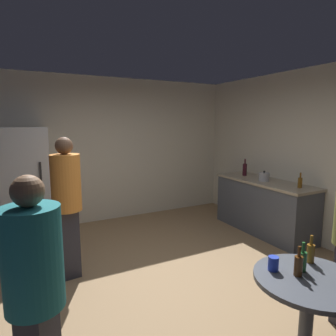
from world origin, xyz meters
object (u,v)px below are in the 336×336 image
object	(u,v)px
beer_bottle_on_counter	(300,182)
person_in_orange_shirt	(67,197)
foreground_table	(308,291)
beer_bottle_green	(302,261)
refrigerator	(25,185)
person_in_teal_shirt	(35,285)
beer_bottle_brown	(298,265)
beer_bottle_amber	(311,253)
wine_bottle_on_counter	(245,169)
kettle	(264,177)
plastic_cup_blue	(273,263)

from	to	relation	value
beer_bottle_on_counter	person_in_orange_shirt	distance (m)	3.31
foreground_table	beer_bottle_green	size ratio (longest dim) A/B	3.48
refrigerator	person_in_teal_shirt	size ratio (longest dim) A/B	1.14
beer_bottle_brown	person_in_orange_shirt	world-z (taller)	person_in_orange_shirt
person_in_orange_shirt	person_in_teal_shirt	world-z (taller)	person_in_orange_shirt
beer_bottle_green	person_in_teal_shirt	bearing A→B (deg)	168.10
beer_bottle_on_counter	beer_bottle_amber	size ratio (longest dim) A/B	1.00
refrigerator	person_in_orange_shirt	bearing A→B (deg)	-75.02
foreground_table	person_in_teal_shirt	distance (m)	1.90
wine_bottle_on_counter	kettle	bearing A→B (deg)	-96.38
kettle	person_in_teal_shirt	world-z (taller)	person_in_teal_shirt
beer_bottle_amber	plastic_cup_blue	xyz separation A→B (m)	(-0.37, 0.05, -0.03)
beer_bottle_on_counter	beer_bottle_brown	distance (m)	2.47
refrigerator	beer_bottle_amber	world-z (taller)	refrigerator
foreground_table	beer_bottle_brown	world-z (taller)	beer_bottle_brown
foreground_table	person_in_orange_shirt	world-z (taller)	person_in_orange_shirt
foreground_table	plastic_cup_blue	bearing A→B (deg)	126.61
person_in_orange_shirt	person_in_teal_shirt	distance (m)	1.79
kettle	wine_bottle_on_counter	world-z (taller)	wine_bottle_on_counter
wine_bottle_on_counter	beer_bottle_on_counter	xyz separation A→B (m)	(0.03, -1.16, -0.03)
beer_bottle_amber	beer_bottle_brown	world-z (taller)	same
refrigerator	kettle	xyz separation A→B (m)	(3.56, -1.49, 0.07)
foreground_table	person_in_teal_shirt	xyz separation A→B (m)	(-1.81, 0.49, 0.29)
person_in_orange_shirt	person_in_teal_shirt	bearing A→B (deg)	-20.21
person_in_orange_shirt	kettle	bearing A→B (deg)	84.35
person_in_orange_shirt	refrigerator	bearing A→B (deg)	-170.70
beer_bottle_green	wine_bottle_on_counter	bearing A→B (deg)	55.67
foreground_table	person_in_teal_shirt	size ratio (longest dim) A/B	0.51
kettle	beer_bottle_on_counter	bearing A→B (deg)	-81.66
wine_bottle_on_counter	foreground_table	bearing A→B (deg)	-123.91
wine_bottle_on_counter	person_in_teal_shirt	size ratio (longest dim) A/B	0.20
person_in_teal_shirt	foreground_table	bearing A→B (deg)	22.28
plastic_cup_blue	person_in_teal_shirt	distance (m)	1.69
refrigerator	beer_bottle_on_counter	distance (m)	4.22
refrigerator	beer_bottle_brown	size ratio (longest dim) A/B	7.83
kettle	plastic_cup_blue	distance (m)	2.81
wine_bottle_on_counter	beer_bottle_amber	size ratio (longest dim) A/B	1.35
refrigerator	person_in_orange_shirt	world-z (taller)	refrigerator
kettle	beer_bottle_green	distance (m)	2.76
foreground_table	person_in_teal_shirt	bearing A→B (deg)	164.96
refrigerator	wine_bottle_on_counter	distance (m)	3.74
plastic_cup_blue	person_in_orange_shirt	size ratio (longest dim) A/B	0.06
wine_bottle_on_counter	beer_bottle_green	world-z (taller)	wine_bottle_on_counter
beer_bottle_on_counter	person_in_orange_shirt	world-z (taller)	person_in_orange_shirt
beer_bottle_amber	plastic_cup_blue	world-z (taller)	beer_bottle_amber
beer_bottle_brown	plastic_cup_blue	size ratio (longest dim) A/B	2.09
refrigerator	beer_bottle_green	xyz separation A→B (m)	(1.80, -3.62, -0.08)
beer_bottle_amber	plastic_cup_blue	distance (m)	0.37
beer_bottle_green	person_in_teal_shirt	xyz separation A→B (m)	(-1.85, 0.39, 0.10)
beer_bottle_green	person_in_orange_shirt	distance (m)	2.55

